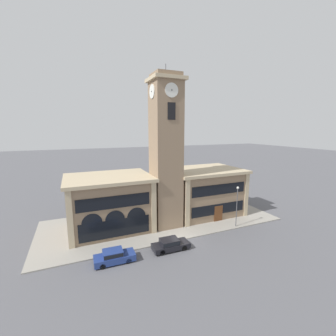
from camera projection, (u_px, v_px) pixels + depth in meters
name	position (u px, v px, depth m)	size (l,w,h in m)	color
ground_plane	(181.00, 241.00, 29.20)	(300.00, 300.00, 0.00)	#56565B
sidewalk_kerb	(162.00, 221.00, 35.45)	(35.59, 13.83, 0.15)	gray
clock_tower	(166.00, 153.00, 32.02)	(4.57, 4.57, 22.95)	#897056
town_hall_left_wing	(110.00, 202.00, 32.32)	(11.89, 9.28, 7.78)	#897056
town_hall_right_wing	(204.00, 191.00, 38.43)	(12.26, 9.28, 7.70)	#897056
parked_car_near	(114.00, 256.00, 24.36)	(4.42, 1.88, 1.43)	navy
parked_car_mid	(170.00, 244.00, 26.93)	(4.52, 1.94, 1.38)	black
street_lamp	(237.00, 201.00, 32.54)	(0.36, 0.36, 6.04)	#4C4C51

